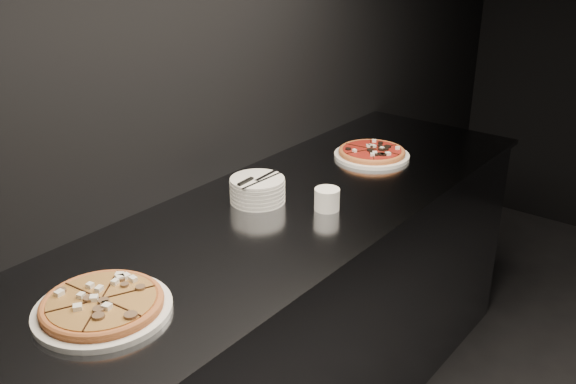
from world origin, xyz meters
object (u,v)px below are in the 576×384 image
Objects in this scene: counter at (285,321)px; cutlery at (256,179)px; pizza_mushroom at (102,305)px; pizza_tomato at (372,153)px; ramekin at (327,199)px; plate_stack at (257,190)px.

cutlery is (-0.11, -0.02, 0.55)m from counter.
pizza_mushroom is 1.12× the size of pizza_tomato.
pizza_mushroom is 4.05× the size of ramekin.
pizza_mushroom is at bearing -83.83° from cutlery.
cutlery is (-0.13, 0.75, 0.07)m from pizza_mushroom.
plate_stack is 0.94× the size of cutlery.
counter is 12.02× the size of cutlery.
pizza_mushroom is 1.71× the size of cutlery.
cutlery reaches higher than plate_stack.
cutlery is at bearing -154.46° from ramekin.
pizza_tomato is at bearing 82.27° from plate_stack.
pizza_tomato is 0.63m from plate_stack.
cutlery is at bearing -96.88° from pizza_tomato.
pizza_mushroom reaches higher than pizza_tomato.
ramekin is (0.15, -0.54, 0.02)m from pizza_tomato.
plate_stack reaches higher than pizza_tomato.
pizza_tomato is (-0.03, 0.62, 0.48)m from counter.
counter is at bearing -143.19° from ramekin.
plate_stack is at bearing -97.73° from pizza_tomato.
pizza_mushroom is at bearing -88.26° from counter.
pizza_tomato is 0.65m from cutlery.
pizza_tomato is at bearing 92.22° from pizza_mushroom.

